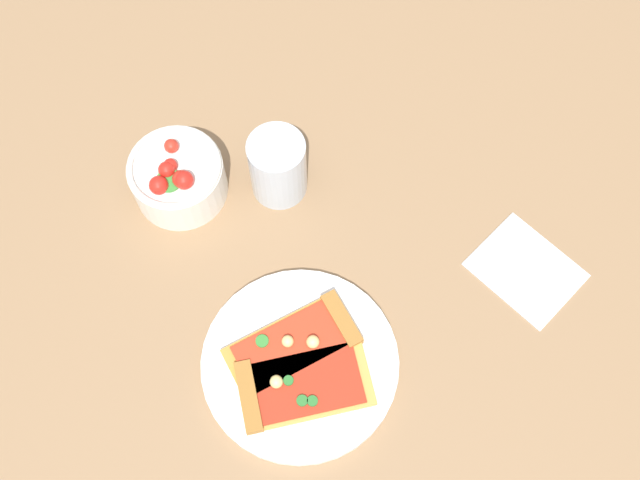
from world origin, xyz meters
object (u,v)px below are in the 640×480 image
plate (300,363)px  paper_napkin (526,270)px  soda_glass (278,167)px  pizza_slice_far (299,342)px  salad_bowl (178,177)px  pizza_slice_near (296,386)px

plate → paper_napkin: (-0.01, 0.32, -0.01)m
paper_napkin → plate: bearing=-89.1°
plate → soda_glass: size_ratio=2.39×
pizza_slice_far → salad_bowl: size_ratio=1.33×
pizza_slice_far → paper_napkin: 0.31m
plate → paper_napkin: plate is taller
salad_bowl → soda_glass: size_ratio=1.24×
plate → salad_bowl: (-0.29, -0.06, 0.03)m
paper_napkin → pizza_slice_far: bearing=-93.1°
plate → pizza_slice_near: (0.03, -0.02, 0.01)m
salad_bowl → pizza_slice_far: bearing=14.2°
pizza_slice_far → soda_glass: soda_glass is taller
pizza_slice_far → salad_bowl: bearing=-165.8°
paper_napkin → soda_glass: bearing=-133.5°
soda_glass → paper_napkin: (0.24, 0.25, -0.05)m
pizza_slice_near → soda_glass: (-0.27, 0.08, 0.03)m
plate → salad_bowl: salad_bowl is taller
soda_glass → pizza_slice_far: bearing=-14.8°
soda_glass → plate: bearing=-15.3°
paper_napkin → pizza_slice_near: bearing=-84.4°
pizza_slice_near → paper_napkin: (-0.03, 0.33, -0.02)m
plate → paper_napkin: size_ratio=1.87×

